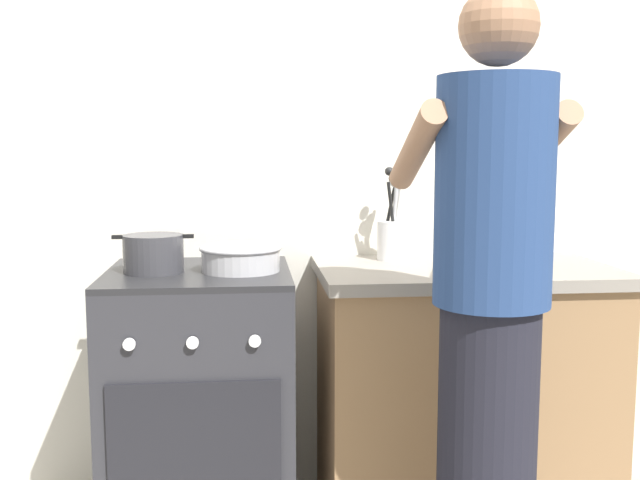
# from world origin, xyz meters

# --- Properties ---
(back_wall) EXTENTS (3.20, 0.10, 2.50)m
(back_wall) POSITION_xyz_m (0.20, 0.50, 1.25)
(back_wall) COLOR silver
(back_wall) RESTS_ON ground
(countertop) EXTENTS (1.00, 0.60, 0.90)m
(countertop) POSITION_xyz_m (0.55, 0.15, 0.45)
(countertop) COLOR #99724C
(countertop) RESTS_ON ground
(stove_range) EXTENTS (0.60, 0.62, 0.90)m
(stove_range) POSITION_xyz_m (-0.35, 0.15, 0.45)
(stove_range) COLOR #2D2D33
(stove_range) RESTS_ON ground
(pot) EXTENTS (0.26, 0.19, 0.12)m
(pot) POSITION_xyz_m (-0.49, 0.13, 0.96)
(pot) COLOR #38383D
(pot) RESTS_ON stove_range
(mixing_bowl) EXTENTS (0.27, 0.27, 0.08)m
(mixing_bowl) POSITION_xyz_m (-0.21, 0.13, 0.95)
(mixing_bowl) COLOR #B7B7BC
(mixing_bowl) RESTS_ON stove_range
(utensil_crock) EXTENTS (0.10, 0.10, 0.33)m
(utensil_crock) POSITION_xyz_m (0.33, 0.32, 1.00)
(utensil_crock) COLOR silver
(utensil_crock) RESTS_ON countertop
(spice_bottle) EXTENTS (0.04, 0.04, 0.08)m
(spice_bottle) POSITION_xyz_m (0.53, 0.06, 0.94)
(spice_bottle) COLOR silver
(spice_bottle) RESTS_ON countertop
(oil_bottle) EXTENTS (0.06, 0.06, 0.23)m
(oil_bottle) POSITION_xyz_m (0.77, 0.14, 1.00)
(oil_bottle) COLOR gold
(oil_bottle) RESTS_ON countertop
(person) EXTENTS (0.41, 0.50, 1.70)m
(person) POSITION_xyz_m (0.44, -0.45, 0.86)
(person) COLOR black
(person) RESTS_ON ground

